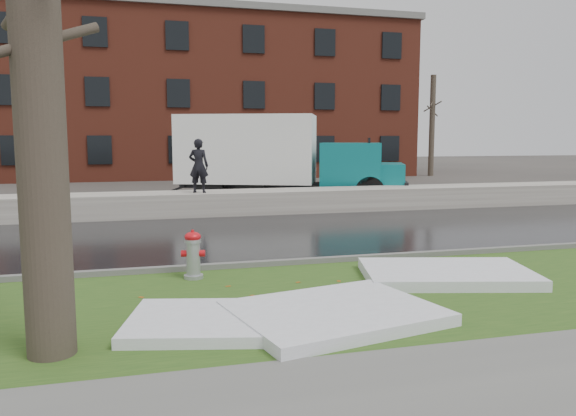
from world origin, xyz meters
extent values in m
plane|color=#47423D|center=(0.00, 0.00, 0.00)|extent=(120.00, 120.00, 0.00)
cube|color=#264918|center=(0.00, -1.25, 0.02)|extent=(60.00, 4.50, 0.04)
cube|color=slate|center=(0.00, -5.00, 0.03)|extent=(60.00, 3.00, 0.05)
cube|color=black|center=(0.00, 4.50, 0.01)|extent=(60.00, 7.00, 0.03)
cube|color=slate|center=(0.00, 13.00, 0.01)|extent=(60.00, 9.00, 0.03)
cube|color=slate|center=(0.00, 1.00, 0.07)|extent=(60.00, 0.15, 0.14)
cube|color=#B8B4A8|center=(0.00, 8.70, 0.38)|extent=(60.00, 1.60, 0.75)
cube|color=maroon|center=(2.00, 30.00, 5.00)|extent=(26.00, 12.00, 10.00)
cylinder|color=brown|center=(-6.00, 26.00, 3.25)|extent=(0.36, 0.36, 6.50)
cylinder|color=brown|center=(-6.00, 26.00, 4.20)|extent=(0.84, 1.62, 0.73)
cylinder|color=brown|center=(-6.00, 26.00, 5.10)|extent=(1.08, 1.26, 0.66)
cylinder|color=brown|center=(-6.00, 26.00, 3.60)|extent=(1.40, 0.61, 0.63)
cylinder|color=brown|center=(16.00, 24.00, 3.25)|extent=(0.36, 0.36, 6.50)
cylinder|color=brown|center=(16.00, 24.00, 4.20)|extent=(0.84, 1.62, 0.73)
cylinder|color=brown|center=(16.00, 24.00, 5.10)|extent=(1.08, 1.26, 0.66)
cylinder|color=brown|center=(16.00, 24.00, 3.60)|extent=(1.40, 0.61, 0.63)
cylinder|color=#9C9FA4|center=(-1.71, 0.40, 0.40)|extent=(0.28, 0.28, 0.73)
ellipsoid|color=red|center=(-1.71, 0.40, 0.77)|extent=(0.33, 0.33, 0.17)
cylinder|color=red|center=(-1.71, 0.40, 0.86)|extent=(0.06, 0.06, 0.05)
cylinder|color=red|center=(-1.86, 0.43, 0.48)|extent=(0.13, 0.13, 0.11)
cylinder|color=red|center=(-1.57, 0.37, 0.48)|extent=(0.13, 0.13, 0.11)
cylinder|color=#9C9FA4|center=(-1.68, 0.55, 0.48)|extent=(0.16, 0.13, 0.15)
cylinder|color=brown|center=(-3.57, -2.64, 3.33)|extent=(0.58, 0.58, 6.59)
cylinder|color=brown|center=(-3.57, -2.64, 3.43)|extent=(1.28, 0.70, 0.59)
cube|color=black|center=(2.72, 11.99, 0.63)|extent=(7.53, 3.78, 0.21)
cube|color=white|center=(1.56, 12.46, 2.03)|extent=(5.74, 4.19, 2.61)
cube|color=#0C6E73|center=(5.28, 10.97, 1.45)|extent=(2.93, 2.98, 1.64)
cube|color=#0C6E73|center=(6.58, 10.44, 1.06)|extent=(1.87, 2.41, 0.87)
cube|color=black|center=(5.91, 10.71, 2.03)|extent=(0.79, 1.82, 0.87)
cube|color=black|center=(-1.40, 13.65, 0.31)|extent=(1.97, 1.69, 0.65)
cylinder|color=black|center=(5.57, 9.75, 0.53)|extent=(1.09, 0.67, 1.06)
cylinder|color=black|center=(6.33, 11.64, 0.53)|extent=(1.09, 0.67, 1.06)
cylinder|color=black|center=(1.45, 11.41, 0.53)|extent=(1.09, 0.67, 1.06)
cylinder|color=black|center=(2.21, 13.30, 0.53)|extent=(1.09, 0.67, 1.06)
cylinder|color=black|center=(0.01, 11.99, 0.53)|extent=(1.09, 0.67, 1.06)
cylinder|color=black|center=(0.77, 13.87, 0.53)|extent=(1.09, 0.67, 1.06)
imported|color=black|center=(-0.75, 8.47, 1.59)|extent=(0.72, 0.60, 1.68)
cube|color=white|center=(-0.11, -2.30, 0.12)|extent=(2.97, 2.51, 0.16)
cube|color=white|center=(-1.68, -2.19, 0.11)|extent=(2.51, 2.06, 0.14)
cube|color=white|center=(2.49, -0.75, 0.13)|extent=(3.16, 2.44, 0.18)
camera|label=1|loc=(-2.58, -9.15, 2.44)|focal=35.00mm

